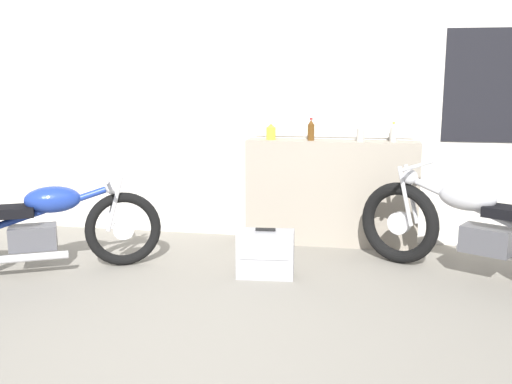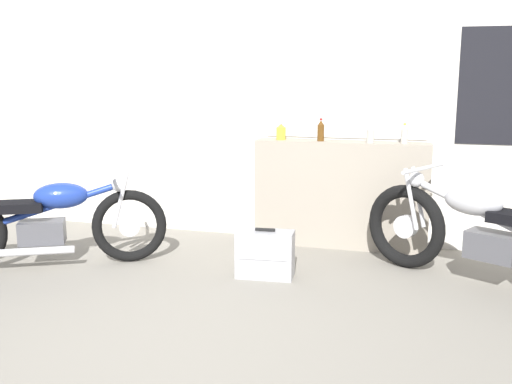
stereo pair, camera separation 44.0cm
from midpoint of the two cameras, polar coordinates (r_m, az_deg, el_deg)
The scene contains 9 objects.
wall_back at distance 5.91m, azimuth -0.94°, elevation 9.02°, with size 10.00×0.07×2.80m.
sill_counter at distance 5.75m, azimuth 4.99°, elevation -0.11°, with size 1.63×0.28×1.01m.
bottle_leftmost at distance 5.74m, azimuth -0.77°, elevation 5.73°, with size 0.09×0.09×0.16m.
bottle_left_center at distance 5.66m, azimuth 3.04°, elevation 5.86°, with size 0.06×0.06×0.21m.
bottle_center at distance 5.61m, azimuth 7.72°, elevation 5.50°, with size 0.07×0.07×0.16m.
bottle_right_center at distance 5.63m, azimuth 10.79°, elevation 5.51°, with size 0.06×0.06×0.18m.
motorcycle_silver at distance 5.00m, azimuth 18.16°, elevation -3.36°, with size 1.87×1.09×0.89m.
motorcycle_blue at distance 5.31m, azimuth -22.08°, elevation -3.05°, with size 1.80×1.01×0.81m.
hard_case_silver at distance 4.87m, azimuth -1.69°, elevation -5.95°, with size 0.48×0.26×0.41m.
Camera 1 is at (0.97, -2.68, 1.64)m, focal length 42.00 mm.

